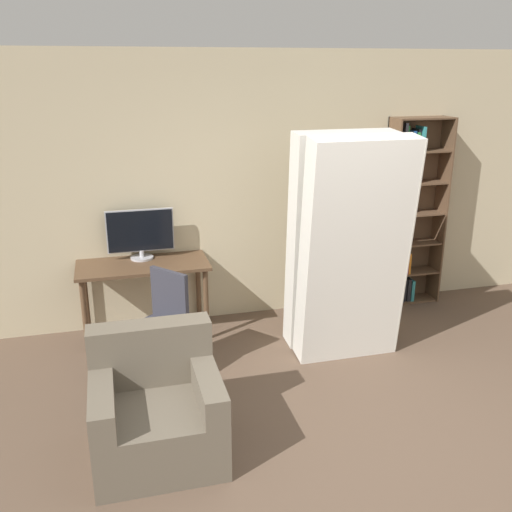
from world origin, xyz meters
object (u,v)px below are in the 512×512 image
object	(u,v)px
bookshelf	(407,216)
armchair	(156,409)
mattress_far	(339,241)
mattress_near	(355,253)
monitor	(140,233)
office_chair	(159,338)

from	to	relation	value
bookshelf	armchair	distance (m)	3.60
mattress_far	armchair	world-z (taller)	mattress_far
bookshelf	mattress_near	xyz separation A→B (m)	(-1.11, -1.10, 0.02)
armchair	monitor	bearing A→B (deg)	87.91
office_chair	bookshelf	bearing A→B (deg)	19.99
office_chair	mattress_near	distance (m)	1.82
office_chair	bookshelf	xyz separation A→B (m)	(2.81, 1.02, 0.61)
monitor	bookshelf	distance (m)	2.86
mattress_near	mattress_far	distance (m)	0.35
office_chair	mattress_near	bearing A→B (deg)	-2.66
office_chair	mattress_far	world-z (taller)	mattress_far
mattress_near	office_chair	bearing A→B (deg)	177.34
bookshelf	mattress_far	bearing A→B (deg)	-146.00
office_chair	mattress_far	bearing A→B (deg)	9.13
office_chair	bookshelf	distance (m)	3.05
office_chair	bookshelf	world-z (taller)	bookshelf
armchair	bookshelf	bearing A→B (deg)	34.04
office_chair	armchair	distance (m)	0.97
armchair	office_chair	bearing A→B (deg)	82.93
bookshelf	office_chair	bearing A→B (deg)	-160.01
armchair	mattress_far	bearing A→B (deg)	34.06
bookshelf	mattress_near	bearing A→B (deg)	-135.23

